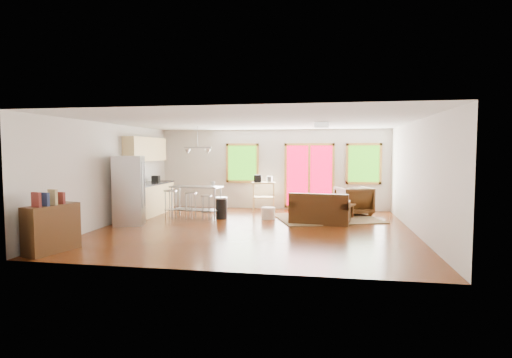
% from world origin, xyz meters
% --- Properties ---
extents(floor, '(7.50, 7.00, 0.02)m').
position_xyz_m(floor, '(0.00, 0.00, -0.01)').
color(floor, '#3D1907').
rests_on(floor, ground).
extents(ceiling, '(7.50, 7.00, 0.02)m').
position_xyz_m(ceiling, '(0.00, 0.00, 2.61)').
color(ceiling, silver).
rests_on(ceiling, ground).
extents(back_wall, '(7.50, 0.02, 2.60)m').
position_xyz_m(back_wall, '(0.00, 3.51, 1.30)').
color(back_wall, beige).
rests_on(back_wall, ground).
extents(left_wall, '(0.02, 7.00, 2.60)m').
position_xyz_m(left_wall, '(-3.76, 0.00, 1.30)').
color(left_wall, beige).
rests_on(left_wall, ground).
extents(right_wall, '(0.02, 7.00, 2.60)m').
position_xyz_m(right_wall, '(3.76, 0.00, 1.30)').
color(right_wall, beige).
rests_on(right_wall, ground).
extents(front_wall, '(7.50, 0.02, 2.60)m').
position_xyz_m(front_wall, '(0.00, -3.51, 1.30)').
color(front_wall, beige).
rests_on(front_wall, ground).
extents(window_left, '(1.10, 0.05, 1.30)m').
position_xyz_m(window_left, '(-1.00, 3.46, 1.50)').
color(window_left, '#24630C').
rests_on(window_left, back_wall).
extents(french_doors, '(1.60, 0.05, 2.10)m').
position_xyz_m(french_doors, '(1.20, 3.46, 1.10)').
color(french_doors, red).
rests_on(french_doors, back_wall).
extents(window_right, '(1.10, 0.05, 1.30)m').
position_xyz_m(window_right, '(2.90, 3.46, 1.50)').
color(window_right, '#24630C').
rests_on(window_right, back_wall).
extents(rug, '(3.25, 2.87, 0.03)m').
position_xyz_m(rug, '(1.76, 1.80, 0.01)').
color(rug, '#48623C').
rests_on(rug, floor).
extents(loveseat, '(1.62, 1.05, 0.81)m').
position_xyz_m(loveseat, '(1.57, 1.06, 0.32)').
color(loveseat, black).
rests_on(loveseat, floor).
extents(coffee_table, '(1.20, 0.95, 0.42)m').
position_xyz_m(coffee_table, '(1.98, 1.89, 0.36)').
color(coffee_table, '#3D2410').
rests_on(coffee_table, floor).
extents(armchair, '(1.15, 1.12, 0.94)m').
position_xyz_m(armchair, '(2.54, 2.57, 0.47)').
color(armchair, black).
rests_on(armchair, floor).
extents(ottoman, '(0.71, 0.71, 0.38)m').
position_xyz_m(ottoman, '(1.05, 2.24, 0.19)').
color(ottoman, black).
rests_on(ottoman, floor).
extents(pouf, '(0.49, 0.49, 0.33)m').
position_xyz_m(pouf, '(0.15, 1.45, 0.17)').
color(pouf, silver).
rests_on(pouf, floor).
extents(vase, '(0.17, 0.18, 0.29)m').
position_xyz_m(vase, '(1.57, 1.76, 0.51)').
color(vase, silver).
rests_on(vase, coffee_table).
extents(book, '(0.20, 0.06, 0.27)m').
position_xyz_m(book, '(1.89, 1.86, 0.54)').
color(book, maroon).
rests_on(book, coffee_table).
extents(cabinets, '(0.64, 2.24, 2.30)m').
position_xyz_m(cabinets, '(-3.49, 1.70, 0.93)').
color(cabinets, '#D8B873').
rests_on(cabinets, floor).
extents(refrigerator, '(0.87, 0.86, 1.77)m').
position_xyz_m(refrigerator, '(-3.26, 0.03, 0.89)').
color(refrigerator, '#B7BABC').
rests_on(refrigerator, floor).
extents(island, '(1.50, 0.75, 0.91)m').
position_xyz_m(island, '(-1.88, 1.29, 0.62)').
color(island, '#B7BABC').
rests_on(island, floor).
extents(cup, '(0.14, 0.11, 0.13)m').
position_xyz_m(cup, '(-1.40, 1.31, 1.02)').
color(cup, silver).
rests_on(cup, island).
extents(bar_stool_a, '(0.45, 0.45, 0.80)m').
position_xyz_m(bar_stool_a, '(-2.60, 1.15, 0.60)').
color(bar_stool_a, '#B7BABC').
rests_on(bar_stool_a, floor).
extents(bar_stool_b, '(0.43, 0.43, 0.75)m').
position_xyz_m(bar_stool_b, '(-2.01, 1.17, 0.56)').
color(bar_stool_b, '#B7BABC').
rests_on(bar_stool_b, floor).
extents(bar_stool_c, '(0.35, 0.35, 0.68)m').
position_xyz_m(bar_stool_c, '(-1.54, 1.09, 0.51)').
color(bar_stool_c, '#B7BABC').
rests_on(bar_stool_c, floor).
extents(trash_can, '(0.39, 0.39, 0.61)m').
position_xyz_m(trash_can, '(-1.16, 1.30, 0.31)').
color(trash_can, black).
rests_on(trash_can, floor).
extents(kitchen_cart, '(0.80, 0.56, 1.14)m').
position_xyz_m(kitchen_cart, '(-0.24, 3.02, 0.78)').
color(kitchen_cart, '#D8B873').
rests_on(kitchen_cart, floor).
extents(bookshelf, '(0.63, 1.07, 1.19)m').
position_xyz_m(bookshelf, '(-3.35, -2.84, 0.47)').
color(bookshelf, '#3D2410').
rests_on(bookshelf, floor).
extents(ceiling_flush, '(0.35, 0.35, 0.12)m').
position_xyz_m(ceiling_flush, '(1.60, 0.60, 2.53)').
color(ceiling_flush, white).
rests_on(ceiling_flush, ceiling).
extents(pendant_light, '(0.80, 0.18, 0.79)m').
position_xyz_m(pendant_light, '(-1.90, 1.50, 1.90)').
color(pendant_light, gray).
rests_on(pendant_light, ceiling).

